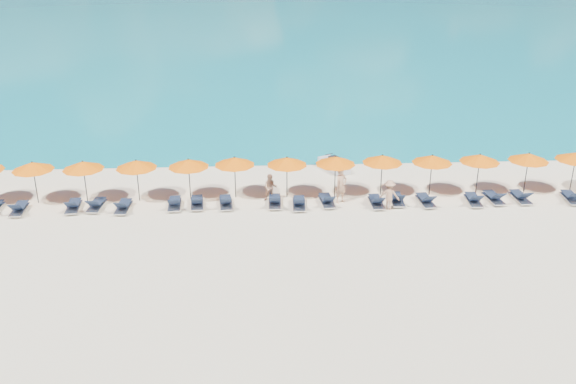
{
  "coord_description": "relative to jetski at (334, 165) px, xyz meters",
  "views": [
    {
      "loc": [
        -1.46,
        -25.92,
        13.31
      ],
      "look_at": [
        0.0,
        3.0,
        1.2
      ],
      "focal_mm": 40.0,
      "sensor_mm": 36.0,
      "label": 1
    }
  ],
  "objects": [
    {
      "name": "umbrella_7",
      "position": [
        -0.44,
        -3.88,
        1.68
      ],
      "size": [
        2.1,
        2.1,
        2.28
      ],
      "color": "black",
      "rests_on": "ground"
    },
    {
      "name": "lounger_16",
      "position": [
        7.74,
        -5.0,
        -0.1
      ],
      "size": [
        0.78,
        1.75,
        0.66
      ],
      "rotation": [
        0.0,
        0.0,
        0.1
      ],
      "color": "silver",
      "rests_on": "ground"
    },
    {
      "name": "lounger_3",
      "position": [
        -13.79,
        -4.98,
        -0.1
      ],
      "size": [
        0.75,
        1.74,
        0.66
      ],
      "rotation": [
        0.0,
        0.0,
        0.08
      ],
      "color": "silver",
      "rests_on": "ground"
    },
    {
      "name": "lounger_13",
      "position": [
        2.67,
        -4.95,
        -0.1
      ],
      "size": [
        0.69,
        1.72,
        0.66
      ],
      "rotation": [
        0.0,
        0.0,
        -0.04
      ],
      "color": "silver",
      "rests_on": "ground"
    },
    {
      "name": "umbrella_12",
      "position": [
        12.31,
        -3.89,
        1.68
      ],
      "size": [
        2.1,
        2.1,
        2.28
      ],
      "color": "black",
      "rests_on": "ground"
    },
    {
      "name": "lounger_7",
      "position": [
        -7.6,
        -4.87,
        -0.1
      ],
      "size": [
        0.76,
        1.74,
        0.66
      ],
      "rotation": [
        0.0,
        0.0,
        0.08
      ],
      "color": "silver",
      "rests_on": "ground"
    },
    {
      "name": "umbrella_8",
      "position": [
        2.03,
        -3.8,
        1.68
      ],
      "size": [
        2.1,
        2.1,
        2.28
      ],
      "color": "black",
      "rests_on": "ground"
    },
    {
      "name": "umbrella_9",
      "position": [
        4.62,
        -3.94,
        1.68
      ],
      "size": [
        2.1,
        2.1,
        2.28
      ],
      "color": "black",
      "rests_on": "ground"
    },
    {
      "name": "ground",
      "position": [
        -3.02,
        -9.06,
        -0.33
      ],
      "size": [
        1400.0,
        1400.0,
        0.0
      ],
      "primitive_type": "plane",
      "color": "beige"
    },
    {
      "name": "umbrella_2",
      "position": [
        -13.34,
        -3.98,
        1.68
      ],
      "size": [
        2.1,
        2.1,
        2.28
      ],
      "color": "black",
      "rests_on": "ground"
    },
    {
      "name": "lounger_8",
      "position": [
        -6.13,
        -4.93,
        -0.1
      ],
      "size": [
        0.77,
        1.75,
        0.66
      ],
      "rotation": [
        0.0,
        0.0,
        0.09
      ],
      "color": "silver",
      "rests_on": "ground"
    },
    {
      "name": "umbrella_1",
      "position": [
        -15.86,
        -3.97,
        1.68
      ],
      "size": [
        2.1,
        2.1,
        2.28
      ],
      "color": "black",
      "rests_on": "ground"
    },
    {
      "name": "umbrella_11",
      "position": [
        9.77,
        -3.9,
        1.68
      ],
      "size": [
        2.1,
        2.1,
        2.28
      ],
      "color": "black",
      "rests_on": "ground"
    },
    {
      "name": "lounger_11",
      "position": [
        -0.96,
        -4.95,
        -0.1
      ],
      "size": [
        0.79,
        1.75,
        0.66
      ],
      "rotation": [
        0.0,
        0.0,
        0.1
      ],
      "color": "silver",
      "rests_on": "ground"
    },
    {
      "name": "umbrella_5",
      "position": [
        -5.66,
        -3.75,
        1.68
      ],
      "size": [
        2.1,
        2.1,
        2.28
      ],
      "color": "black",
      "rests_on": "ground"
    },
    {
      "name": "lounger_4",
      "position": [
        -12.67,
        -4.89,
        -0.1
      ],
      "size": [
        0.78,
        1.75,
        0.66
      ],
      "rotation": [
        0.0,
        0.0,
        -0.1
      ],
      "color": "silver",
      "rests_on": "ground"
    },
    {
      "name": "lounger_6",
      "position": [
        -8.74,
        -4.94,
        -0.1
      ],
      "size": [
        0.71,
        1.73,
        0.66
      ],
      "rotation": [
        0.0,
        0.0,
        0.06
      ],
      "color": "silver",
      "rests_on": "ground"
    },
    {
      "name": "beachgoer_c",
      "position": [
        2.1,
        -5.68,
        0.45
      ],
      "size": [
        1.1,
        0.73,
        1.56
      ],
      "primitive_type": "imported",
      "rotation": [
        0.0,
        0.0,
        2.86
      ],
      "color": "tan",
      "rests_on": "ground"
    },
    {
      "name": "jetski",
      "position": [
        0.0,
        0.0,
        0.0
      ],
      "size": [
        1.8,
        2.41,
        0.81
      ],
      "rotation": [
        0.0,
        0.0,
        0.47
      ],
      "color": "silver",
      "rests_on": "ground"
    },
    {
      "name": "lounger_15",
      "position": [
        6.6,
        -5.21,
        -0.1
      ],
      "size": [
        0.71,
        1.73,
        0.66
      ],
      "rotation": [
        0.0,
        0.0,
        -0.06
      ],
      "color": "silver",
      "rests_on": "ground"
    },
    {
      "name": "lounger_14",
      "position": [
        4.13,
        -5.17,
        -0.1
      ],
      "size": [
        0.76,
        1.75,
        0.66
      ],
      "rotation": [
        0.0,
        0.0,
        0.08
      ],
      "color": "silver",
      "rests_on": "ground"
    },
    {
      "name": "lounger_10",
      "position": [
        -2.41,
        -5.23,
        -0.1
      ],
      "size": [
        0.69,
        1.73,
        0.66
      ],
      "rotation": [
        0.0,
        0.0,
        -0.04
      ],
      "color": "silver",
      "rests_on": "ground"
    },
    {
      "name": "lounger_17",
      "position": [
        9.16,
        -4.98,
        -0.1
      ],
      "size": [
        0.71,
        1.73,
        0.66
      ],
      "rotation": [
        0.0,
        0.0,
        0.05
      ],
      "color": "silver",
      "rests_on": "ground"
    },
    {
      "name": "lounger_2",
      "position": [
        -16.42,
        -5.17,
        -0.1
      ],
      "size": [
        0.71,
        1.73,
        0.66
      ],
      "rotation": [
        0.0,
        0.0,
        0.05
      ],
      "color": "silver",
      "rests_on": "ground"
    },
    {
      "name": "lounger_12",
      "position": [
        1.55,
        -5.22,
        -0.1
      ],
      "size": [
        0.66,
        1.71,
        0.66
      ],
      "rotation": [
        0.0,
        0.0,
        0.02
      ],
      "color": "silver",
      "rests_on": "ground"
    },
    {
      "name": "lounger_18",
      "position": [
        11.77,
        -5.17,
        -0.1
      ],
      "size": [
        0.74,
        1.74,
        0.66
      ],
      "rotation": [
        0.0,
        0.0,
        -0.07
      ],
      "color": "silver",
      "rests_on": "ground"
    },
    {
      "name": "lounger_9",
      "position": [
        -3.63,
        -4.93,
        -0.1
      ],
      "size": [
        0.67,
        1.72,
        0.66
      ],
      "rotation": [
        0.0,
        0.0,
        -0.03
      ],
      "color": "silver",
      "rests_on": "ground"
    },
    {
      "name": "umbrella_10",
      "position": [
        7.15,
        -3.93,
        1.68
      ],
      "size": [
        2.1,
        2.1,
        2.28
      ],
      "color": "black",
      "rests_on": "ground"
    },
    {
      "name": "umbrella_6",
      "position": [
        -2.96,
        -3.88,
        1.68
      ],
      "size": [
        2.1,
        2.1,
        2.28
      ],
      "color": "black",
      "rests_on": "ground"
    },
    {
      "name": "beachgoer_b",
      "position": [
        -3.83,
        -4.26,
        0.39
      ],
      "size": [
        0.72,
        0.43,
        1.44
      ],
      "primitive_type": "imported",
      "rotation": [
        0.0,
        0.0,
        -0.04
      ],
      "color": "tan",
      "rests_on": "ground"
    },
    {
      "name": "beachgoer_a",
      "position": [
        -0.22,
        -4.72,
        0.6
      ],
      "size": [
        0.82,
        0.75,
        1.87
      ],
      "primitive_type": "imported",
      "rotation": [
        0.0,
        0.0,
        0.58
      ],
      "color": "tan",
      "rests_on": "ground"
    },
    {
      "name": "umbrella_3",
      "position": [
        -10.67,
        -3.95,
        1.68
      ],
      "size": [
        2.1,
        2.1,
        2.28
      ],
      "color": "black",
      "rests_on": "ground"
    },
    {
      "name": "umbrella_4",
      "position": [
        -8.02,
        -3.92,
        1.68
      ],
      "size": [
        2.1,
        2.1,
        2.28
      ],
      "color": "black",
      "rests_on": "ground"
    },
    {
      "name": "lounger_5",
      "position": [
        -11.27,
        -5.17,
        -0.1
      ],
      "size": [
        0.69,
        1.73,
        0.66
      ],
      "rotation": [
        0.0,
        0.0,
        -0.04
      ],
      "color": "silver",
      "rests_on": "ground"
    }
  ]
}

